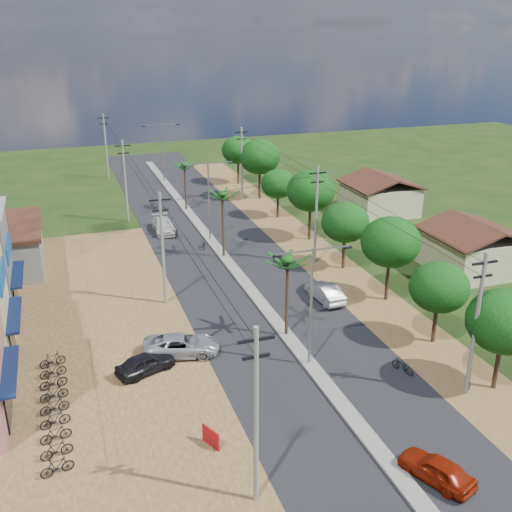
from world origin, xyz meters
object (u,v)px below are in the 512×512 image
at_px(car_parked_dark, 146,364).
at_px(parked_scooter_row, 54,406).
at_px(car_red_near, 436,470).
at_px(car_white_far, 163,226).
at_px(roadside_sign, 211,438).
at_px(car_parked_silver, 181,346).
at_px(moto_rider_east, 403,366).
at_px(car_silver_mid, 325,293).

distance_m(car_parked_dark, parked_scooter_row, 6.10).
height_order(car_red_near, car_white_far, car_white_far).
xyz_separation_m(car_white_far, roadside_sign, (-4.02, -34.70, -0.16)).
bearing_deg(car_red_near, car_parked_silver, -82.71).
height_order(car_parked_silver, moto_rider_east, car_parked_silver).
relative_size(car_silver_mid, roadside_sign, 3.43).
bearing_deg(car_parked_silver, moto_rider_east, -103.95).
xyz_separation_m(car_parked_silver, car_parked_dark, (-2.58, -1.43, -0.04)).
relative_size(car_silver_mid, car_parked_dark, 1.11).
bearing_deg(roadside_sign, parked_scooter_row, 119.14).
bearing_deg(parked_scooter_row, car_parked_silver, 26.28).
bearing_deg(car_silver_mid, car_red_near, 75.90).
bearing_deg(car_white_far, car_parked_silver, -96.93).
height_order(car_red_near, moto_rider_east, car_red_near).
bearing_deg(parked_scooter_row, car_parked_dark, 25.01).
relative_size(moto_rider_east, parked_scooter_row, 0.15).
bearing_deg(car_parked_dark, car_parked_silver, -82.41).
bearing_deg(car_red_near, moto_rider_east, -135.42).
height_order(car_silver_mid, parked_scooter_row, car_silver_mid).
bearing_deg(car_parked_dark, moto_rider_east, -129.97).
bearing_deg(car_red_near, car_silver_mid, -122.89).
xyz_separation_m(car_white_far, car_parked_silver, (-3.52, -25.16, -0.01)).
height_order(car_silver_mid, car_parked_dark, car_silver_mid).
distance_m(car_silver_mid, car_parked_dark, 16.21).
bearing_deg(roadside_sign, moto_rider_east, -12.18).
xyz_separation_m(car_red_near, car_parked_dark, (-11.66, 14.01, 0.01)).
distance_m(car_silver_mid, roadside_sign, 19.15).
distance_m(car_white_far, car_parked_dark, 27.28).
height_order(moto_rider_east, roadside_sign, roadside_sign).
bearing_deg(car_parked_silver, parked_scooter_row, 129.74).
bearing_deg(car_white_far, moto_rider_east, -72.84).
relative_size(car_white_far, parked_scooter_row, 0.43).
height_order(car_parked_silver, parked_scooter_row, car_parked_silver).
height_order(car_white_far, roadside_sign, car_white_far).
xyz_separation_m(car_parked_dark, moto_rider_east, (15.28, -5.16, -0.21)).
bearing_deg(parked_scooter_row, roadside_sign, -36.07).
height_order(car_red_near, car_silver_mid, car_silver_mid).
relative_size(car_silver_mid, moto_rider_east, 2.54).
relative_size(car_parked_silver, roadside_sign, 4.06).
xyz_separation_m(car_silver_mid, parked_scooter_row, (-20.60, -8.53, -0.20)).
bearing_deg(car_parked_dark, parked_scooter_row, 93.70).
bearing_deg(roadside_sign, car_silver_mid, 22.46).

